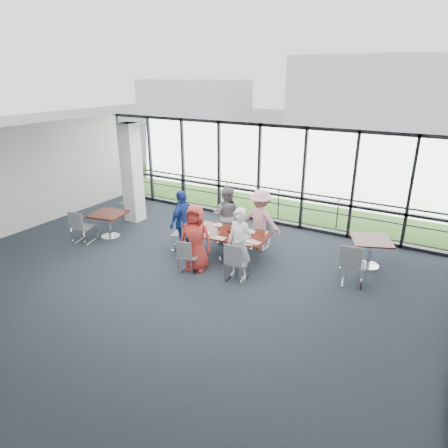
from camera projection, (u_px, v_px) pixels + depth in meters
The scene contains 40 objects.
floor at pixel (166, 284), 9.40m from camera, with size 12.00×10.00×0.02m, color #1F2531.
ceiling at pixel (158, 148), 8.25m from camera, with size 12.00×10.00×0.04m, color white.
curtain_wall_back at pixel (259, 174), 12.87m from camera, with size 12.00×0.10×3.20m, color white.
structural_column at pixel (132, 173), 12.93m from camera, with size 0.50×0.50×3.20m, color white.
apron at pixel (307, 186), 17.50m from camera, with size 80.00×70.00×0.02m, color gray.
grass_strip at pixel (290, 197), 15.87m from camera, with size 80.00×5.00×0.01m, color #2F5C1E.
hangar_main at pixel (447, 94), 32.35m from camera, with size 24.00×10.00×6.00m, color silver.
hangar_aux at pixel (194, 101), 39.74m from camera, with size 10.00×6.00×4.00m, color silver.
guard_rail at pixel (265, 201), 13.75m from camera, with size 0.06×0.06×12.00m, color #2D2D33.
main_table at pixel (230, 237), 10.43m from camera, with size 2.09×1.26×0.75m.
side_table_left at pixel (109, 217), 11.87m from camera, with size 1.10×1.10×0.75m.
side_table_right at pixel (371, 243), 10.04m from camera, with size 1.23×1.23×0.75m.
diner_near_left at pixel (196, 238), 9.82m from camera, with size 0.83×0.54×1.69m, color red.
diner_near_right at pixel (239, 244), 9.41m from camera, with size 0.64×0.47×1.75m, color silver.
diner_far_left at pixel (227, 216), 11.32m from camera, with size 0.83×0.51×1.71m, color slate.
diner_far_right at pixel (260, 220), 10.93m from camera, with size 1.12×0.58×1.74m, color pink.
diner_end at pixel (183, 221), 10.85m from camera, with size 1.02×0.56×1.75m, color navy.
chair_main_nl at pixel (190, 256), 9.86m from camera, with size 0.40×0.40×0.82m, color slate, non-canonical shape.
chair_main_nr at pixel (238, 262), 9.42m from camera, with size 0.46×0.46×0.95m, color slate, non-canonical shape.
chair_main_fl at pixel (226, 226), 11.62m from camera, with size 0.47×0.47×0.96m, color slate, non-canonical shape.
chair_main_fr at pixel (260, 234), 11.16m from camera, with size 0.42×0.42×0.87m, color slate, non-canonical shape.
chair_main_end at pixel (180, 234), 11.11m from camera, with size 0.44×0.44×0.89m, color slate, non-canonical shape.
chair_spare_la at pixel (84, 227), 11.56m from camera, with size 0.46×0.46×0.94m, color slate, non-canonical shape.
chair_spare_lb at pixel (128, 203), 13.68m from camera, with size 0.45×0.45×0.93m, color slate, non-canonical shape.
chair_spare_r at pixel (354, 265), 9.22m from camera, with size 0.49×0.49×1.00m, color slate, non-canonical shape.
plate_nl at pixel (205, 233), 10.35m from camera, with size 0.26×0.26×0.01m, color white.
plate_nr at pixel (245, 240), 9.91m from camera, with size 0.24×0.24×0.01m, color white.
plate_fl at pixel (218, 225), 10.92m from camera, with size 0.24×0.24×0.01m, color white.
plate_fr at pixel (250, 232), 10.46m from camera, with size 0.26×0.26×0.01m, color white.
plate_end at pixel (201, 228), 10.68m from camera, with size 0.24×0.24×0.01m, color white.
tumbler_a at pixel (219, 232), 10.24m from camera, with size 0.07×0.07×0.14m, color white.
tumbler_b at pixel (237, 236), 10.03m from camera, with size 0.06×0.06×0.13m, color white.
tumbler_c at pixel (237, 228), 10.56m from camera, with size 0.07×0.07×0.13m, color white.
tumbler_d at pixel (204, 228), 10.51m from camera, with size 0.07×0.07×0.14m, color white.
menu_a at pixel (219, 238), 10.07m from camera, with size 0.31×0.21×0.00m, color beige.
menu_b at pixel (254, 242), 9.82m from camera, with size 0.30×0.21×0.00m, color beige.
menu_c at pixel (238, 229), 10.65m from camera, with size 0.29×0.20×0.00m, color beige.
condiment_caddy at pixel (230, 232), 10.42m from camera, with size 0.10×0.07×0.04m, color black.
ketchup_bottle at pixel (232, 230), 10.33m from camera, with size 0.06×0.06×0.18m, color #9C2911.
green_bottle at pixel (233, 230), 10.34m from camera, with size 0.05×0.05×0.20m, color #1C7428.
Camera 1 is at (5.32, -6.48, 4.67)m, focal length 32.00 mm.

